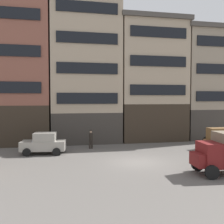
% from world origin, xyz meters
% --- Properties ---
extents(ground_plane, '(120.00, 120.00, 0.00)m').
position_xyz_m(ground_plane, '(0.00, 0.00, 0.00)').
color(ground_plane, '#605B56').
extents(building_far_left, '(9.25, 6.84, 18.50)m').
position_xyz_m(building_far_left, '(-11.10, 10.95, 9.29)').
color(building_far_left, '#33281E').
rests_on(building_far_left, ground_plane).
extents(building_center_left, '(7.83, 6.84, 15.79)m').
position_xyz_m(building_center_left, '(-2.91, 10.95, 7.94)').
color(building_center_left, '#38332D').
rests_on(building_center_left, ground_plane).
extents(building_center_right, '(7.90, 6.84, 13.74)m').
position_xyz_m(building_center_right, '(4.60, 10.95, 6.91)').
color(building_center_right, '#33281E').
rests_on(building_center_right, ground_plane).
extents(building_far_right, '(7.53, 6.84, 13.07)m').
position_xyz_m(building_far_right, '(11.96, 10.95, 6.58)').
color(building_far_right, '#38332D').
rests_on(building_far_right, ground_plane).
extents(cargo_wagon, '(2.95, 1.59, 1.98)m').
position_xyz_m(cargo_wagon, '(9.14, 3.40, 1.15)').
color(cargo_wagon, brown).
rests_on(cargo_wagon, ground_plane).
extents(sedan_dark, '(3.86, 2.20, 1.83)m').
position_xyz_m(sedan_dark, '(-7.06, 4.30, 0.91)').
color(sedan_dark, gray).
rests_on(sedan_dark, ground_plane).
extents(pedestrian_officer, '(0.41, 0.41, 1.79)m').
position_xyz_m(pedestrian_officer, '(-2.84, 5.88, 0.98)').
color(pedestrian_officer, black).
rests_on(pedestrian_officer, ground_plane).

